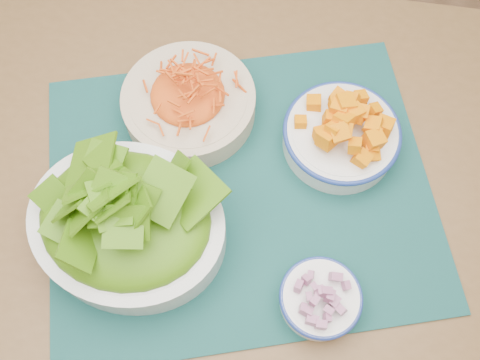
% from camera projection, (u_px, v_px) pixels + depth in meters
% --- Properties ---
extents(ground, '(4.00, 4.00, 0.00)m').
position_uv_depth(ground, '(149.00, 185.00, 1.67)').
color(ground, '#9C6F4B').
rests_on(ground, ground).
extents(table, '(1.40, 1.02, 0.75)m').
position_uv_depth(table, '(221.00, 210.00, 0.93)').
color(table, brown).
rests_on(table, ground).
extents(placemat, '(0.74, 0.69, 0.00)m').
position_uv_depth(placemat, '(240.00, 188.00, 0.85)').
color(placemat, '#0B2E2D').
rests_on(placemat, table).
extents(carrot_bowl, '(0.22, 0.22, 0.08)m').
position_uv_depth(carrot_bowl, '(188.00, 99.00, 0.86)').
color(carrot_bowl, beige).
rests_on(carrot_bowl, placemat).
extents(squash_bowl, '(0.21, 0.21, 0.10)m').
position_uv_depth(squash_bowl, '(343.00, 131.00, 0.84)').
color(squash_bowl, silver).
rests_on(squash_bowl, placemat).
extents(lettuce_bowl, '(0.30, 0.26, 0.13)m').
position_uv_depth(lettuce_bowl, '(125.00, 219.00, 0.76)').
color(lettuce_bowl, silver).
rests_on(lettuce_bowl, placemat).
extents(onion_bowl, '(0.13, 0.13, 0.06)m').
position_uv_depth(onion_bowl, '(321.00, 298.00, 0.74)').
color(onion_bowl, white).
rests_on(onion_bowl, placemat).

